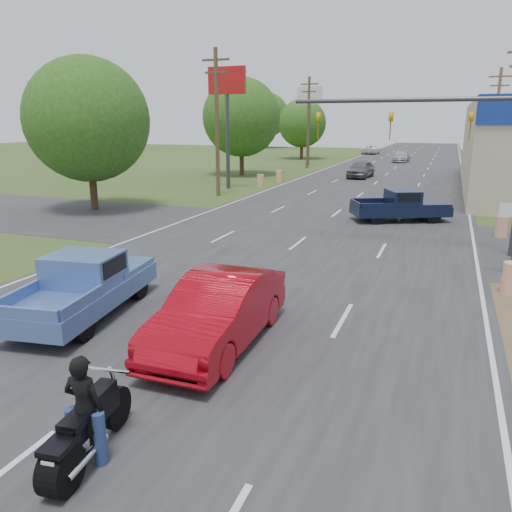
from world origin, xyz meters
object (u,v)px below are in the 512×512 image
at_px(navy_pickup, 402,206).
at_px(rider, 85,413).
at_px(red_convertible, 218,312).
at_px(motorcycle, 84,434).
at_px(blue_pickup, 86,284).
at_px(distant_car_silver, 401,157).
at_px(distant_car_grey, 361,169).
at_px(distant_car_white, 371,150).

bearing_deg(navy_pickup, rider, -32.98).
height_order(red_convertible, rider, rider).
relative_size(motorcycle, blue_pickup, 0.44).
xyz_separation_m(red_convertible, navy_pickup, (2.60, 17.51, 0.00)).
bearing_deg(motorcycle, distant_car_silver, 83.62).
height_order(rider, navy_pickup, rider).
distance_m(red_convertible, navy_pickup, 17.70).
relative_size(red_convertible, motorcycle, 2.12).
bearing_deg(motorcycle, navy_pickup, 75.56).
bearing_deg(blue_pickup, distant_car_grey, 79.48).
xyz_separation_m(motorcycle, blue_pickup, (-4.18, 5.20, 0.33)).
bearing_deg(red_convertible, distant_car_silver, 90.34).
distance_m(distant_car_silver, distant_car_white, 16.84).
xyz_separation_m(blue_pickup, distant_car_white, (-3.38, 74.67, -0.15)).
relative_size(rider, distant_car_white, 0.33).
xyz_separation_m(red_convertible, motorcycle, (-0.08, -4.67, -0.30)).
height_order(distant_car_grey, distant_car_white, distant_car_grey).
bearing_deg(distant_car_silver, red_convertible, -86.89).
height_order(motorcycle, blue_pickup, blue_pickup).
distance_m(distant_car_grey, distant_car_silver, 21.36).
bearing_deg(motorcycle, distant_car_white, 87.86).
distance_m(motorcycle, rider, 0.33).
xyz_separation_m(rider, navy_pickup, (2.69, 22.10, -0.02)).
distance_m(rider, distant_car_white, 80.15).
xyz_separation_m(motorcycle, navy_pickup, (2.68, 22.17, 0.30)).
relative_size(blue_pickup, distant_car_grey, 1.16).
xyz_separation_m(navy_pickup, distant_car_grey, (-5.71, 20.76, -0.04)).
bearing_deg(distant_car_grey, motorcycle, -81.26).
bearing_deg(blue_pickup, motorcycle, -59.99).
relative_size(red_convertible, rider, 2.96).
bearing_deg(blue_pickup, rider, -59.67).
xyz_separation_m(motorcycle, distant_car_silver, (-1.31, 64.23, 0.18)).
relative_size(navy_pickup, distant_car_white, 1.03).
relative_size(navy_pickup, distant_car_grey, 1.14).
distance_m(motorcycle, distant_car_white, 80.22).
xyz_separation_m(red_convertible, distant_car_silver, (-1.38, 59.56, -0.12)).
bearing_deg(distant_car_grey, navy_pickup, -69.92).
height_order(motorcycle, distant_car_grey, distant_car_grey).
bearing_deg(navy_pickup, distant_car_silver, 159.38).
height_order(navy_pickup, distant_car_silver, navy_pickup).
distance_m(rider, distant_car_silver, 64.17).
distance_m(motorcycle, distant_car_grey, 43.04).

